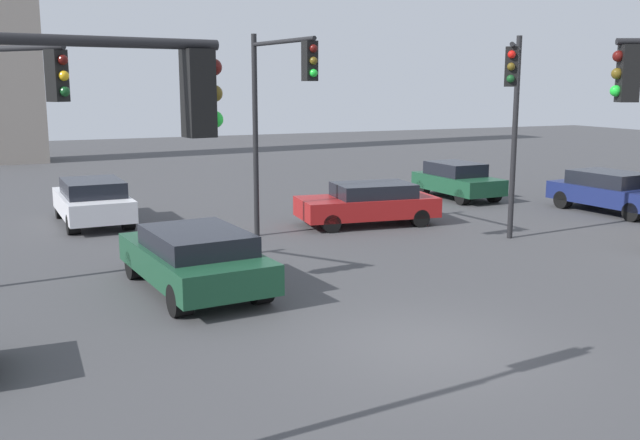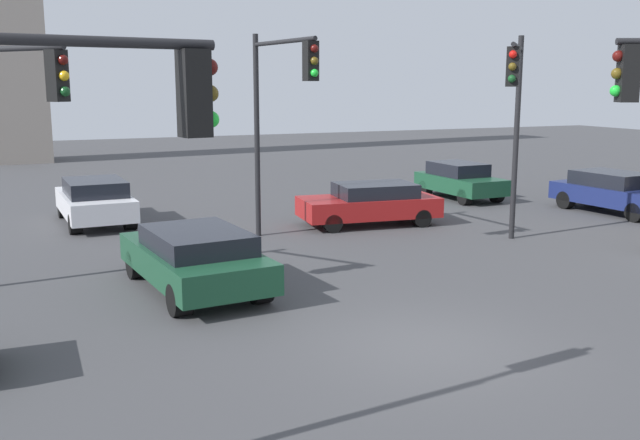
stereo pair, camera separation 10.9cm
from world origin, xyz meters
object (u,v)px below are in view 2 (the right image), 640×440
at_px(car_5, 614,191).
at_px(car_6, 460,180).
at_px(car_3, 195,257).
at_px(traffic_light_2, 12,115).
at_px(traffic_light_1, 280,96).
at_px(traffic_light_4, 515,101).
at_px(traffic_light_3, 82,165).
at_px(car_0, 370,203).
at_px(car_1, 95,200).

bearing_deg(car_5, car_6, -152.14).
bearing_deg(car_3, traffic_light_2, 69.26).
xyz_separation_m(traffic_light_1, traffic_light_4, (5.85, -2.75, -0.13)).
bearing_deg(traffic_light_4, car_5, 155.70).
distance_m(traffic_light_3, car_3, 8.46).
bearing_deg(traffic_light_4, traffic_light_2, -48.43).
bearing_deg(car_5, traffic_light_1, -94.17).
xyz_separation_m(traffic_light_2, traffic_light_3, (0.56, -8.33, -0.21)).
relative_size(traffic_light_4, car_5, 1.29).
xyz_separation_m(car_5, car_6, (-3.22, 4.94, -0.02)).
bearing_deg(car_6, traffic_light_1, -63.19).
relative_size(traffic_light_4, car_0, 1.27).
height_order(traffic_light_1, car_5, traffic_light_1).
bearing_deg(car_6, traffic_light_2, -66.46).
height_order(traffic_light_1, car_1, traffic_light_1).
height_order(car_1, car_5, car_1).
height_order(traffic_light_2, car_0, traffic_light_2).
relative_size(traffic_light_1, traffic_light_3, 1.15).
height_order(car_5, car_6, car_5).
height_order(traffic_light_2, traffic_light_3, traffic_light_2).
bearing_deg(traffic_light_2, car_5, 63.22).
relative_size(traffic_light_4, car_6, 1.46).
xyz_separation_m(traffic_light_2, car_6, (16.48, 7.73, -3.17)).
height_order(car_0, car_6, car_6).
bearing_deg(traffic_light_2, traffic_light_4, 54.26).
xyz_separation_m(traffic_light_1, car_0, (3.76, 1.74, -3.51)).
distance_m(traffic_light_3, car_6, 22.80).
xyz_separation_m(traffic_light_4, car_1, (-10.33, 8.27, -3.31)).
xyz_separation_m(traffic_light_2, car_1, (2.41, 8.07, -3.14)).
relative_size(car_1, car_3, 0.92).
height_order(traffic_light_2, car_5, traffic_light_2).
relative_size(car_0, car_5, 1.01).
bearing_deg(car_1, car_3, -174.85).
height_order(car_1, car_6, car_1).
bearing_deg(traffic_light_4, car_1, -86.21).
bearing_deg(car_6, car_3, -57.69).
bearing_deg(car_0, traffic_light_1, 31.17).
distance_m(traffic_light_2, car_5, 20.15).
distance_m(traffic_light_2, car_3, 4.83).
xyz_separation_m(traffic_light_3, car_6, (15.92, 16.05, -2.96)).
distance_m(traffic_light_4, car_0, 5.99).
distance_m(traffic_light_2, car_0, 11.92).
xyz_separation_m(traffic_light_2, car_0, (10.65, 4.29, -3.20)).
distance_m(car_1, car_5, 18.08).
height_order(car_0, car_3, car_3).
bearing_deg(traffic_light_4, car_3, -42.72).
relative_size(traffic_light_1, car_0, 1.29).
bearing_deg(traffic_light_4, traffic_light_1, -72.68).
xyz_separation_m(car_1, car_3, (1.11, -9.05, -0.02)).
bearing_deg(car_3, traffic_light_4, -90.47).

